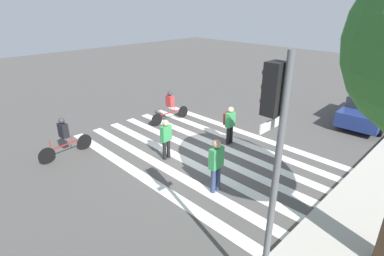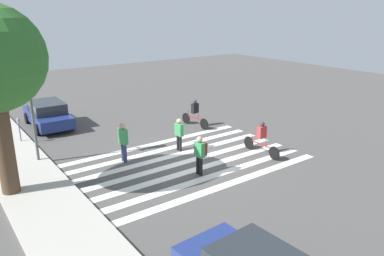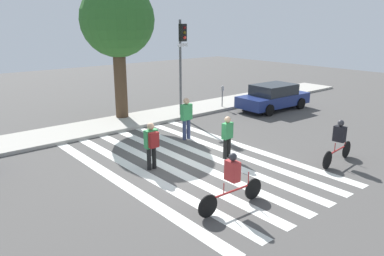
# 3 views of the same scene
# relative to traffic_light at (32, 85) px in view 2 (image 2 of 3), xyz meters

# --- Properties ---
(ground_plane) EXTENTS (60.00, 60.00, 0.00)m
(ground_plane) POSITION_rel_traffic_light_xyz_m (-3.77, -5.30, -3.47)
(ground_plane) COLOR #4C4947
(sidewalk_curb) EXTENTS (36.00, 2.50, 0.14)m
(sidewalk_curb) POSITION_rel_traffic_light_xyz_m (-3.77, 0.95, -3.40)
(sidewalk_curb) COLOR #ADA89E
(sidewalk_curb) RESTS_ON ground_plane
(crosswalk_stripes) EXTENTS (6.01, 10.00, 0.01)m
(crosswalk_stripes) POSITION_rel_traffic_light_xyz_m (-3.77, -5.30, -3.47)
(crosswalk_stripes) COLOR silver
(crosswalk_stripes) RESTS_ON ground_plane
(traffic_light) EXTENTS (0.60, 0.50, 4.97)m
(traffic_light) POSITION_rel_traffic_light_xyz_m (0.00, 0.00, 0.00)
(traffic_light) COLOR #515456
(traffic_light) RESTS_ON ground_plane
(parking_meter) EXTENTS (0.15, 0.15, 1.34)m
(parking_meter) POSITION_rel_traffic_light_xyz_m (3.07, 0.17, -2.47)
(parking_meter) COLOR #515456
(parking_meter) RESTS_ON ground_plane
(pedestrian_child_with_backpack) EXTENTS (0.46, 0.24, 1.58)m
(pedestrian_child_with_backpack) POSITION_rel_traffic_light_xyz_m (-2.44, -5.75, -2.58)
(pedestrian_child_with_backpack) COLOR black
(pedestrian_child_with_backpack) RESTS_ON ground_plane
(pedestrian_adult_yellow_jacket) EXTENTS (0.47, 0.39, 1.65)m
(pedestrian_adult_yellow_jacket) POSITION_rel_traffic_light_xyz_m (-5.19, -4.92, -2.51)
(pedestrian_adult_yellow_jacket) COLOR black
(pedestrian_adult_yellow_jacket) RESTS_ON ground_plane
(pedestrian_adult_blue_shirt) EXTENTS (0.51, 0.27, 1.80)m
(pedestrian_adult_blue_shirt) POSITION_rel_traffic_light_xyz_m (-2.14, -3.00, -2.46)
(pedestrian_adult_blue_shirt) COLOR navy
(pedestrian_adult_blue_shirt) RESTS_ON ground_plane
(cyclist_near_curb) EXTENTS (2.19, 0.42, 1.59)m
(cyclist_near_curb) POSITION_rel_traffic_light_xyz_m (0.21, -8.64, -2.61)
(cyclist_near_curb) COLOR black
(cyclist_near_curb) RESTS_ON ground_plane
(cyclist_far_lane) EXTENTS (2.31, 0.41, 1.58)m
(cyclist_far_lane) POSITION_rel_traffic_light_xyz_m (-5.07, -8.57, -2.61)
(cyclist_far_lane) COLOR black
(cyclist_far_lane) RESTS_ON ground_plane
(car_parked_silver_sedan) EXTENTS (4.45, 2.09, 1.46)m
(car_parked_silver_sedan) POSITION_rel_traffic_light_xyz_m (5.19, -1.81, -2.73)
(car_parked_silver_sedan) COLOR navy
(car_parked_silver_sedan) RESTS_ON ground_plane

